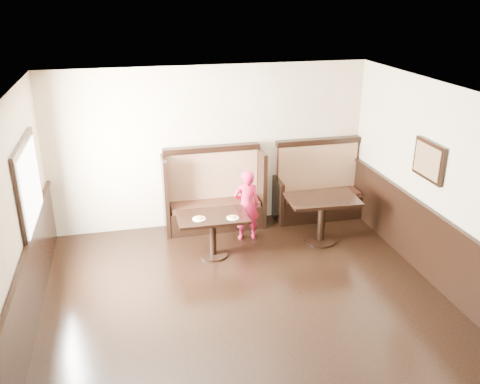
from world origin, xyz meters
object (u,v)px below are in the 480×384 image
object	(u,v)px
booth_main	(214,199)
table_main	(213,225)
child	(246,205)
table_neighbor	(322,209)
booth_neighbor	(318,192)

from	to	relation	value
booth_main	table_main	size ratio (longest dim) A/B	1.60
table_main	child	size ratio (longest dim) A/B	0.90
table_main	table_neighbor	distance (m)	1.84
booth_neighbor	child	size ratio (longest dim) A/B	1.36
booth_neighbor	table_neighbor	distance (m)	1.04
booth_main	child	distance (m)	0.75
booth_main	child	xyz separation A→B (m)	(0.44, -0.60, 0.08)
booth_main	table_neighbor	world-z (taller)	booth_main
booth_neighbor	booth_main	bearing A→B (deg)	179.95
booth_main	child	world-z (taller)	booth_main
table_neighbor	child	world-z (taller)	child
booth_neighbor	table_neighbor	bearing A→B (deg)	-108.23
booth_main	table_main	xyz separation A→B (m)	(-0.21, -1.05, 0.00)
child	booth_neighbor	bearing A→B (deg)	-158.60
table_main	child	world-z (taller)	child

